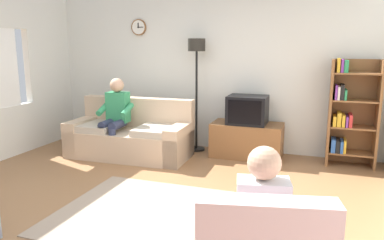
% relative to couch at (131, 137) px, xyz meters
% --- Properties ---
extents(ground_plane, '(12.00, 12.00, 0.00)m').
position_rel_couch_xyz_m(ground_plane, '(1.05, -1.69, -0.31)').
color(ground_plane, '#8C603D').
extents(back_wall_assembly, '(6.20, 0.17, 2.70)m').
position_rel_couch_xyz_m(back_wall_assembly, '(1.05, 0.97, 1.04)').
color(back_wall_assembly, silver).
rests_on(back_wall_assembly, ground_plane).
extents(couch, '(1.93, 0.94, 0.90)m').
position_rel_couch_xyz_m(couch, '(0.00, 0.00, 0.00)').
color(couch, tan).
rests_on(couch, ground_plane).
extents(tv_stand, '(1.10, 0.56, 0.54)m').
position_rel_couch_xyz_m(tv_stand, '(1.76, 0.56, -0.04)').
color(tv_stand, brown).
rests_on(tv_stand, ground_plane).
extents(tv, '(0.60, 0.49, 0.44)m').
position_rel_couch_xyz_m(tv, '(1.76, 0.53, 0.45)').
color(tv, black).
rests_on(tv, tv_stand).
extents(bookshelf, '(0.68, 0.36, 1.57)m').
position_rel_couch_xyz_m(bookshelf, '(3.24, 0.63, 0.47)').
color(bookshelf, brown).
rests_on(bookshelf, ground_plane).
extents(floor_lamp, '(0.28, 0.28, 1.85)m').
position_rel_couch_xyz_m(floor_lamp, '(0.89, 0.66, 1.14)').
color(floor_lamp, black).
rests_on(floor_lamp, ground_plane).
extents(area_rug, '(2.20, 1.70, 0.01)m').
position_rel_couch_xyz_m(area_rug, '(1.34, -1.83, -0.31)').
color(area_rug, gray).
rests_on(area_rug, ground_plane).
extents(person_on_couch, '(0.52, 0.54, 1.24)m').
position_rel_couch_xyz_m(person_on_couch, '(-0.20, -0.11, 0.39)').
color(person_on_couch, '#338C59').
rests_on(person_on_couch, ground_plane).
extents(person_in_right_armchair, '(0.57, 0.59, 1.12)m').
position_rel_couch_xyz_m(person_in_right_armchair, '(2.49, -2.77, 0.29)').
color(person_in_right_armchair, silver).
rests_on(person_in_right_armchair, ground_plane).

